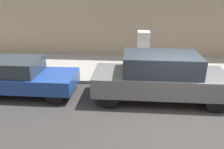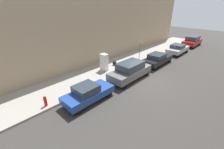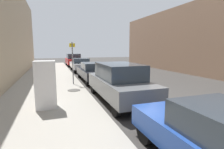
# 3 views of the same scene
# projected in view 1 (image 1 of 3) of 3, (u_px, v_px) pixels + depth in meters

# --- Properties ---
(ground_plane) EXTENTS (80.00, 80.00, 0.00)m
(ground_plane) POSITION_uv_depth(u_px,v_px,m) (179.00, 114.00, 7.30)
(ground_plane) COLOR #383533
(sidewalk_slab) EXTENTS (4.21, 44.00, 0.15)m
(sidewalk_slab) POSITION_uv_depth(u_px,v_px,m) (162.00, 69.00, 11.27)
(sidewalk_slab) COLOR #9E998E
(sidewalk_slab) RESTS_ON ground
(discarded_refrigerator) EXTENTS (0.77, 0.60, 1.85)m
(discarded_refrigerator) POSITION_uv_depth(u_px,v_px,m) (143.00, 50.00, 10.95)
(discarded_refrigerator) COLOR white
(discarded_refrigerator) RESTS_ON sidewalk_slab
(manhole_cover) EXTENTS (0.70, 0.70, 0.02)m
(manhole_cover) POSITION_uv_depth(u_px,v_px,m) (202.00, 78.00, 9.82)
(manhole_cover) COLOR #47443F
(manhole_cover) RESTS_ON sidewalk_slab
(trash_bag) EXTENTS (0.51, 0.51, 0.51)m
(trash_bag) POSITION_uv_depth(u_px,v_px,m) (179.00, 62.00, 11.22)
(trash_bag) COLOR black
(trash_bag) RESTS_ON sidewalk_slab
(parked_hatchback_blue) EXTENTS (1.70, 4.02, 1.42)m
(parked_hatchback_blue) POSITION_uv_depth(u_px,v_px,m) (23.00, 77.00, 8.46)
(parked_hatchback_blue) COLOR #23479E
(parked_hatchback_blue) RESTS_ON ground
(parked_suv_gray) EXTENTS (1.90, 4.85, 1.77)m
(parked_suv_gray) POSITION_uv_depth(u_px,v_px,m) (160.00, 76.00, 7.98)
(parked_suv_gray) COLOR slate
(parked_suv_gray) RESTS_ON ground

